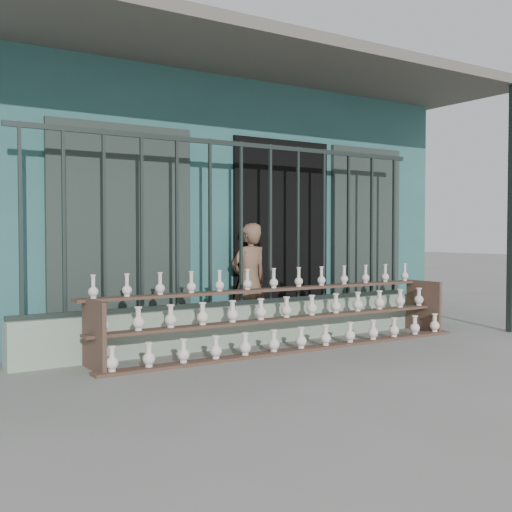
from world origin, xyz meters
TOP-DOWN VIEW (x-y plane):
  - ground at (0.00, 0.00)m, footprint 60.00×60.00m
  - workshop_building at (0.00, 4.23)m, footprint 7.40×6.60m
  - parapet_wall at (0.00, 1.30)m, footprint 5.00×0.20m
  - security_fence at (-0.00, 1.30)m, footprint 5.00×0.04m
  - shelf_rack at (0.33, 0.88)m, footprint 4.50×0.68m
  - elderly_woman at (0.29, 1.59)m, footprint 0.52×0.37m

SIDE VIEW (x-z plane):
  - ground at x=0.00m, z-range 0.00..0.00m
  - parapet_wall at x=0.00m, z-range 0.00..0.45m
  - shelf_rack at x=0.33m, z-range -0.06..0.79m
  - elderly_woman at x=0.29m, z-range 0.00..1.36m
  - security_fence at x=0.00m, z-range 0.45..2.25m
  - workshop_building at x=0.00m, z-range 0.02..3.23m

